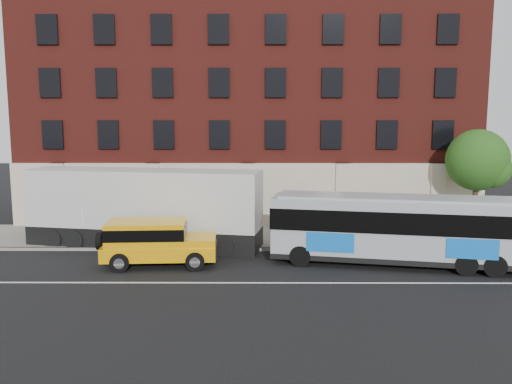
{
  "coord_description": "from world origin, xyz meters",
  "views": [
    {
      "loc": [
        0.7,
        -21.05,
        6.99
      ],
      "look_at": [
        0.57,
        5.5,
        3.22
      ],
      "focal_mm": 36.7,
      "sensor_mm": 36.0,
      "label": 1
    }
  ],
  "objects_px": {
    "yellow_suv": "(154,240)",
    "shipping_container": "(144,209)",
    "sign_pole": "(86,223)",
    "city_bus": "(400,228)",
    "street_tree": "(478,162)"
  },
  "relations": [
    {
      "from": "yellow_suv",
      "to": "city_bus",
      "type": "bearing_deg",
      "value": 0.31
    },
    {
      "from": "sign_pole",
      "to": "yellow_suv",
      "type": "relative_size",
      "value": 0.44
    },
    {
      "from": "street_tree",
      "to": "yellow_suv",
      "type": "bearing_deg",
      "value": -160.59
    },
    {
      "from": "street_tree",
      "to": "yellow_suv",
      "type": "xyz_separation_m",
      "value": [
        -17.8,
        -6.27,
        -3.17
      ]
    },
    {
      "from": "sign_pole",
      "to": "city_bus",
      "type": "bearing_deg",
      "value": -10.21
    },
    {
      "from": "sign_pole",
      "to": "street_tree",
      "type": "height_order",
      "value": "street_tree"
    },
    {
      "from": "city_bus",
      "to": "yellow_suv",
      "type": "xyz_separation_m",
      "value": [
        -11.7,
        -0.06,
        -0.6
      ]
    },
    {
      "from": "sign_pole",
      "to": "shipping_container",
      "type": "relative_size",
      "value": 0.19
    },
    {
      "from": "street_tree",
      "to": "city_bus",
      "type": "relative_size",
      "value": 0.5
    },
    {
      "from": "city_bus",
      "to": "yellow_suv",
      "type": "relative_size",
      "value": 2.17
    },
    {
      "from": "street_tree",
      "to": "yellow_suv",
      "type": "relative_size",
      "value": 1.08
    },
    {
      "from": "yellow_suv",
      "to": "shipping_container",
      "type": "distance_m",
      "value": 3.89
    },
    {
      "from": "sign_pole",
      "to": "street_tree",
      "type": "bearing_deg",
      "value": 8.61
    },
    {
      "from": "city_bus",
      "to": "yellow_suv",
      "type": "bearing_deg",
      "value": -179.69
    },
    {
      "from": "shipping_container",
      "to": "yellow_suv",
      "type": "bearing_deg",
      "value": -70.83
    }
  ]
}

